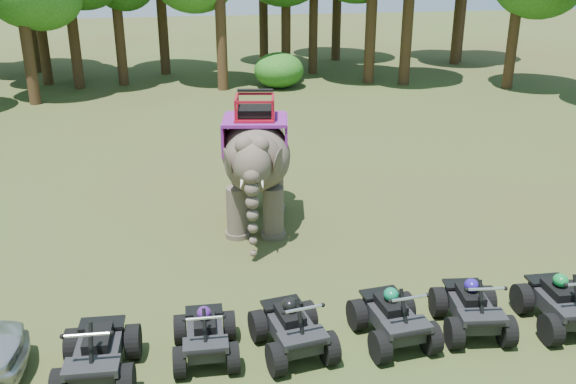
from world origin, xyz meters
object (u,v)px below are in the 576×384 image
at_px(atv_4, 473,301).
at_px(atv_5, 563,296).
at_px(atv_1, 205,329).
at_px(atv_3, 394,311).
at_px(atv_0, 97,346).
at_px(atv_2, 292,321).
at_px(elephant, 256,160).

relative_size(atv_4, atv_5, 0.98).
bearing_deg(atv_1, atv_4, 1.21).
xyz_separation_m(atv_3, atv_5, (3.48, -0.09, 0.01)).
relative_size(atv_0, atv_2, 1.06).
height_order(atv_2, atv_4, same).
bearing_deg(atv_1, atv_3, -0.03).
bearing_deg(atv_1, atv_2, -2.38).
height_order(elephant, atv_1, elephant).
height_order(elephant, atv_0, elephant).
height_order(elephant, atv_5, elephant).
xyz_separation_m(atv_1, atv_3, (3.60, -0.09, 0.05)).
bearing_deg(atv_0, elephant, 62.60).
height_order(atv_1, atv_2, atv_2).
height_order(atv_3, atv_5, atv_5).
bearing_deg(atv_2, atv_3, -9.06).
bearing_deg(atv_3, atv_1, 172.14).
relative_size(elephant, atv_4, 2.46).
distance_m(elephant, atv_2, 6.11).
distance_m(atv_1, atv_4, 5.25).
bearing_deg(atv_4, atv_3, -171.10).
xyz_separation_m(elephant, atv_5, (5.37, -6.07, -1.14)).
xyz_separation_m(elephant, atv_3, (1.89, -5.98, -1.15)).
bearing_deg(elephant, atv_5, -39.18).
xyz_separation_m(atv_1, atv_2, (1.62, -0.11, 0.05)).
relative_size(atv_3, atv_5, 0.98).
relative_size(atv_0, atv_4, 1.06).
relative_size(elephant, atv_5, 2.41).
distance_m(atv_3, atv_5, 3.48).
relative_size(atv_1, atv_4, 0.93).
bearing_deg(atv_3, elephant, 101.06).
xyz_separation_m(elephant, atv_2, (-0.09, -6.00, -1.15)).
relative_size(atv_0, atv_1, 1.14).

